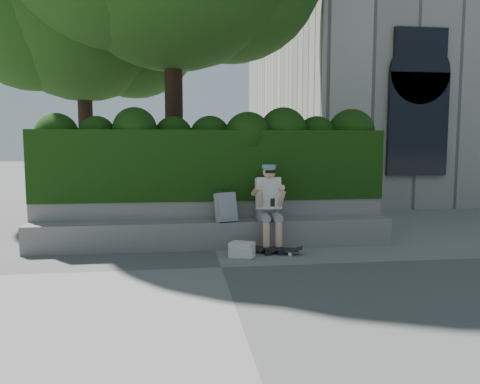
{
  "coord_description": "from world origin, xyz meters",
  "views": [
    {
      "loc": [
        -0.59,
        -6.36,
        1.73
      ],
      "look_at": [
        0.4,
        1.0,
        0.95
      ],
      "focal_mm": 35.0,
      "sensor_mm": 36.0,
      "label": 1
    }
  ],
  "objects": [
    {
      "name": "skateboard",
      "position": [
        0.88,
        0.71,
        0.07
      ],
      "size": [
        0.83,
        0.5,
        0.09
      ],
      "rotation": [
        0.0,
        0.0,
        -0.39
      ],
      "color": "black",
      "rests_on": "ground"
    },
    {
      "name": "ground",
      "position": [
        0.0,
        0.0,
        0.0
      ],
      "size": [
        80.0,
        80.0,
        0.0
      ],
      "primitive_type": "plane",
      "color": "slate",
      "rests_on": "ground"
    },
    {
      "name": "hedge",
      "position": [
        0.0,
        1.95,
        1.35
      ],
      "size": [
        6.0,
        1.0,
        1.2
      ],
      "primitive_type": "cube",
      "color": "black",
      "rests_on": "planter_wall"
    },
    {
      "name": "backpack_plaid",
      "position": [
        0.19,
        1.15,
        0.69
      ],
      "size": [
        0.36,
        0.27,
        0.47
      ],
      "primitive_type": "cube",
      "rotation": [
        0.0,
        0.0,
        0.35
      ],
      "color": "#A9A8AD",
      "rests_on": "bench_ledge"
    },
    {
      "name": "bench_ledge",
      "position": [
        0.0,
        1.25,
        0.23
      ],
      "size": [
        6.0,
        0.45,
        0.45
      ],
      "primitive_type": "cube",
      "color": "gray",
      "rests_on": "ground"
    },
    {
      "name": "planter_wall",
      "position": [
        0.0,
        1.73,
        0.38
      ],
      "size": [
        6.0,
        0.5,
        0.75
      ],
      "primitive_type": "cube",
      "color": "gray",
      "rests_on": "ground"
    },
    {
      "name": "backpack_ground",
      "position": [
        0.37,
        0.55,
        0.11
      ],
      "size": [
        0.43,
        0.38,
        0.23
      ],
      "primitive_type": "cube",
      "rotation": [
        0.0,
        0.0,
        -0.47
      ],
      "color": "silver",
      "rests_on": "ground"
    },
    {
      "name": "person",
      "position": [
        0.89,
        1.07,
        0.75
      ],
      "size": [
        0.4,
        0.76,
        1.38
      ],
      "color": "gray",
      "rests_on": "ground"
    },
    {
      "name": "tree_right",
      "position": [
        -2.83,
        5.74,
        5.11
      ],
      "size": [
        4.72,
        4.72,
        7.48
      ],
      "rotation": [
        0.0,
        0.0,
        0.03
      ],
      "color": "black",
      "rests_on": "ground"
    }
  ]
}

